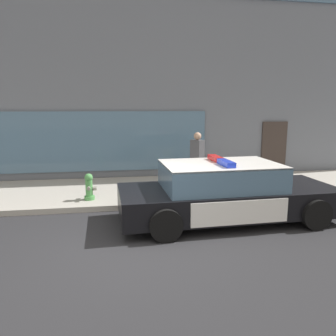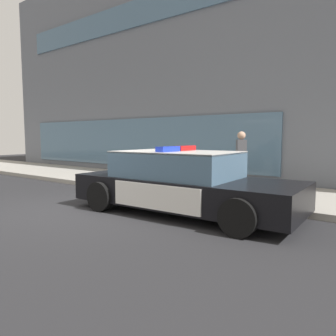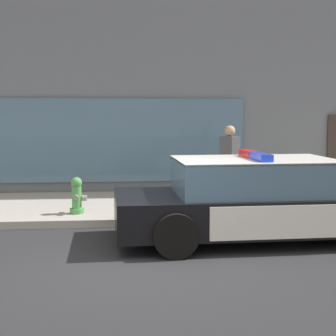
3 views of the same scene
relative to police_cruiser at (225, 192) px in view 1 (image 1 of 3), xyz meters
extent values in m
plane|color=#262628|center=(-2.22, -1.29, -0.68)|extent=(48.00, 48.00, 0.00)
cube|color=#A39E93|center=(-2.22, 2.84, -0.61)|extent=(48.00, 3.50, 0.15)
cube|color=slate|center=(-3.43, 8.97, 4.13)|extent=(23.18, 8.64, 9.63)
cube|color=slate|center=(-6.21, 4.61, 0.77)|extent=(13.91, 0.08, 2.10)
cube|color=#382D28|center=(3.52, 4.61, 0.37)|extent=(1.00, 0.08, 2.10)
cube|color=black|center=(0.06, 0.00, -0.18)|extent=(5.13, 2.10, 0.60)
cube|color=silver|center=(1.68, 0.06, -0.02)|extent=(1.79, 1.94, 0.05)
cube|color=silver|center=(-1.71, -0.06, -0.02)|extent=(1.48, 1.93, 0.05)
cube|color=silver|center=(-0.07, 0.97, -0.18)|extent=(2.13, 0.10, 0.51)
cube|color=silver|center=(-0.01, -0.98, -0.18)|extent=(2.13, 0.10, 0.51)
cube|color=yellow|center=(-0.08, 0.99, -0.18)|extent=(0.22, 0.02, 0.26)
cube|color=slate|center=(-0.14, 0.00, 0.39)|extent=(2.69, 1.82, 0.60)
cube|color=silver|center=(-0.14, 0.00, 0.68)|extent=(2.69, 1.82, 0.04)
cube|color=red|center=(-0.15, 0.34, 0.76)|extent=(0.22, 0.66, 0.11)
cube|color=blue|center=(-0.13, -0.35, 0.76)|extent=(0.22, 0.66, 0.11)
cylinder|color=black|center=(1.70, 1.02, -0.34)|extent=(0.69, 0.24, 0.68)
cylinder|color=black|center=(1.77, -0.90, -0.34)|extent=(0.69, 0.24, 0.68)
cylinder|color=black|center=(-1.64, 0.91, -0.34)|extent=(0.69, 0.24, 0.68)
cylinder|color=black|center=(-1.58, -1.02, -0.34)|extent=(0.69, 0.24, 0.68)
cylinder|color=#4C994C|center=(-3.26, 1.78, -0.48)|extent=(0.28, 0.28, 0.10)
cylinder|color=#4C994C|center=(-3.26, 1.78, -0.21)|extent=(0.19, 0.19, 0.45)
sphere|color=#4C994C|center=(-3.26, 1.78, 0.09)|extent=(0.22, 0.22, 0.22)
cylinder|color=gray|center=(-3.26, 1.78, 0.16)|extent=(0.06, 0.06, 0.05)
cylinder|color=gray|center=(-3.26, 1.64, -0.18)|extent=(0.09, 0.10, 0.09)
cylinder|color=gray|center=(-3.26, 1.93, -0.18)|extent=(0.09, 0.10, 0.09)
cylinder|color=gray|center=(-3.11, 1.78, -0.22)|extent=(0.10, 0.12, 0.12)
cylinder|color=#23232D|center=(0.07, 2.98, -0.11)|extent=(0.28, 0.28, 0.85)
cube|color=#4C4C51|center=(0.07, 2.98, 0.63)|extent=(0.44, 0.48, 0.62)
sphere|color=tan|center=(0.07, 2.98, 1.06)|extent=(0.24, 0.24, 0.24)
camera|label=1|loc=(-2.53, -7.14, 1.98)|focal=35.04mm
camera|label=2|loc=(3.98, -5.82, 1.02)|focal=33.94mm
camera|label=3|loc=(-2.35, -8.32, 1.46)|focal=54.44mm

